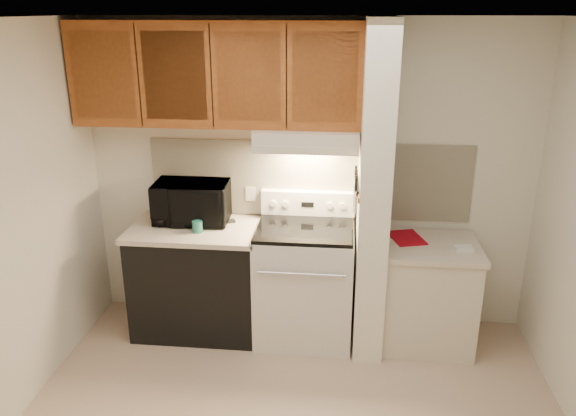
# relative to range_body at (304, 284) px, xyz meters

# --- Properties ---
(ceiling) EXTENTS (3.60, 3.60, 0.00)m
(ceiling) POSITION_rel_range_body_xyz_m (0.00, -1.16, 2.04)
(ceiling) COLOR white
(ceiling) RESTS_ON wall_back
(wall_back) EXTENTS (3.60, 2.50, 0.02)m
(wall_back) POSITION_rel_range_body_xyz_m (0.00, 0.34, 0.79)
(wall_back) COLOR silver
(wall_back) RESTS_ON floor
(backsplash) EXTENTS (2.60, 0.02, 0.63)m
(backsplash) POSITION_rel_range_body_xyz_m (0.00, 0.33, 0.78)
(backsplash) COLOR white
(backsplash) RESTS_ON wall_back
(range_body) EXTENTS (0.76, 0.65, 0.92)m
(range_body) POSITION_rel_range_body_xyz_m (0.00, 0.00, 0.00)
(range_body) COLOR silver
(range_body) RESTS_ON floor
(oven_window) EXTENTS (0.50, 0.01, 0.30)m
(oven_window) POSITION_rel_range_body_xyz_m (0.00, -0.32, 0.04)
(oven_window) COLOR black
(oven_window) RESTS_ON range_body
(oven_handle) EXTENTS (0.65, 0.02, 0.02)m
(oven_handle) POSITION_rel_range_body_xyz_m (0.00, -0.35, 0.26)
(oven_handle) COLOR silver
(oven_handle) RESTS_ON range_body
(cooktop) EXTENTS (0.74, 0.64, 0.03)m
(cooktop) POSITION_rel_range_body_xyz_m (0.00, 0.00, 0.48)
(cooktop) COLOR black
(cooktop) RESTS_ON range_body
(range_backguard) EXTENTS (0.76, 0.08, 0.20)m
(range_backguard) POSITION_rel_range_body_xyz_m (0.00, 0.28, 0.59)
(range_backguard) COLOR silver
(range_backguard) RESTS_ON range_body
(range_display) EXTENTS (0.10, 0.01, 0.04)m
(range_display) POSITION_rel_range_body_xyz_m (0.00, 0.24, 0.59)
(range_display) COLOR black
(range_display) RESTS_ON range_backguard
(range_knob_left_outer) EXTENTS (0.05, 0.02, 0.05)m
(range_knob_left_outer) POSITION_rel_range_body_xyz_m (-0.28, 0.24, 0.59)
(range_knob_left_outer) COLOR silver
(range_knob_left_outer) RESTS_ON range_backguard
(range_knob_left_inner) EXTENTS (0.05, 0.02, 0.05)m
(range_knob_left_inner) POSITION_rel_range_body_xyz_m (-0.18, 0.24, 0.59)
(range_knob_left_inner) COLOR silver
(range_knob_left_inner) RESTS_ON range_backguard
(range_knob_right_inner) EXTENTS (0.05, 0.02, 0.05)m
(range_knob_right_inner) POSITION_rel_range_body_xyz_m (0.18, 0.24, 0.59)
(range_knob_right_inner) COLOR silver
(range_knob_right_inner) RESTS_ON range_backguard
(range_knob_right_outer) EXTENTS (0.05, 0.02, 0.05)m
(range_knob_right_outer) POSITION_rel_range_body_xyz_m (0.28, 0.24, 0.59)
(range_knob_right_outer) COLOR silver
(range_knob_right_outer) RESTS_ON range_backguard
(dishwasher_front) EXTENTS (1.00, 0.63, 0.87)m
(dishwasher_front) POSITION_rel_range_body_xyz_m (-0.88, 0.01, -0.03)
(dishwasher_front) COLOR black
(dishwasher_front) RESTS_ON floor
(left_countertop) EXTENTS (1.04, 0.67, 0.04)m
(left_countertop) POSITION_rel_range_body_xyz_m (-0.88, 0.01, 0.43)
(left_countertop) COLOR beige
(left_countertop) RESTS_ON dishwasher_front
(spoon_rest) EXTENTS (0.22, 0.15, 0.01)m
(spoon_rest) POSITION_rel_range_body_xyz_m (-0.69, 0.12, 0.46)
(spoon_rest) COLOR black
(spoon_rest) RESTS_ON left_countertop
(teal_jar) EXTENTS (0.10, 0.10, 0.09)m
(teal_jar) POSITION_rel_range_body_xyz_m (-0.83, -0.09, 0.49)
(teal_jar) COLOR #237061
(teal_jar) RESTS_ON left_countertop
(outlet) EXTENTS (0.08, 0.01, 0.12)m
(outlet) POSITION_rel_range_body_xyz_m (-0.48, 0.32, 0.64)
(outlet) COLOR beige
(outlet) RESTS_ON backsplash
(microwave) EXTENTS (0.61, 0.43, 0.33)m
(microwave) POSITION_rel_range_body_xyz_m (-0.93, 0.15, 0.61)
(microwave) COLOR black
(microwave) RESTS_ON left_countertop
(partition_pillar) EXTENTS (0.22, 0.70, 2.50)m
(partition_pillar) POSITION_rel_range_body_xyz_m (0.51, -0.01, 0.79)
(partition_pillar) COLOR white
(partition_pillar) RESTS_ON floor
(pillar_trim) EXTENTS (0.01, 0.70, 0.04)m
(pillar_trim) POSITION_rel_range_body_xyz_m (0.39, -0.01, 0.84)
(pillar_trim) COLOR #9D5121
(pillar_trim) RESTS_ON partition_pillar
(knife_strip) EXTENTS (0.02, 0.42, 0.04)m
(knife_strip) POSITION_rel_range_body_xyz_m (0.39, -0.06, 0.86)
(knife_strip) COLOR black
(knife_strip) RESTS_ON partition_pillar
(knife_blade_a) EXTENTS (0.01, 0.03, 0.16)m
(knife_blade_a) POSITION_rel_range_body_xyz_m (0.38, -0.22, 0.76)
(knife_blade_a) COLOR silver
(knife_blade_a) RESTS_ON knife_strip
(knife_handle_a) EXTENTS (0.02, 0.02, 0.10)m
(knife_handle_a) POSITION_rel_range_body_xyz_m (0.38, -0.21, 0.91)
(knife_handle_a) COLOR black
(knife_handle_a) RESTS_ON knife_strip
(knife_blade_b) EXTENTS (0.01, 0.04, 0.18)m
(knife_blade_b) POSITION_rel_range_body_xyz_m (0.38, -0.14, 0.75)
(knife_blade_b) COLOR silver
(knife_blade_b) RESTS_ON knife_strip
(knife_handle_b) EXTENTS (0.02, 0.02, 0.10)m
(knife_handle_b) POSITION_rel_range_body_xyz_m (0.38, -0.15, 0.91)
(knife_handle_b) COLOR black
(knife_handle_b) RESTS_ON knife_strip
(knife_blade_c) EXTENTS (0.01, 0.04, 0.20)m
(knife_blade_c) POSITION_rel_range_body_xyz_m (0.38, -0.05, 0.74)
(knife_blade_c) COLOR silver
(knife_blade_c) RESTS_ON knife_strip
(knife_handle_c) EXTENTS (0.02, 0.02, 0.10)m
(knife_handle_c) POSITION_rel_range_body_xyz_m (0.38, -0.06, 0.91)
(knife_handle_c) COLOR black
(knife_handle_c) RESTS_ON knife_strip
(knife_blade_d) EXTENTS (0.01, 0.04, 0.16)m
(knife_blade_d) POSITION_rel_range_body_xyz_m (0.38, 0.02, 0.76)
(knife_blade_d) COLOR silver
(knife_blade_d) RESTS_ON knife_strip
(knife_handle_d) EXTENTS (0.02, 0.02, 0.10)m
(knife_handle_d) POSITION_rel_range_body_xyz_m (0.38, 0.02, 0.91)
(knife_handle_d) COLOR black
(knife_handle_d) RESTS_ON knife_strip
(knife_blade_e) EXTENTS (0.01, 0.04, 0.18)m
(knife_blade_e) POSITION_rel_range_body_xyz_m (0.38, 0.11, 0.75)
(knife_blade_e) COLOR silver
(knife_blade_e) RESTS_ON knife_strip
(knife_handle_e) EXTENTS (0.02, 0.02, 0.10)m
(knife_handle_e) POSITION_rel_range_body_xyz_m (0.38, 0.12, 0.91)
(knife_handle_e) COLOR black
(knife_handle_e) RESTS_ON knife_strip
(oven_mitt) EXTENTS (0.03, 0.10, 0.23)m
(oven_mitt) POSITION_rel_range_body_xyz_m (0.38, 0.17, 0.69)
(oven_mitt) COLOR gray
(oven_mitt) RESTS_ON partition_pillar
(right_cab_base) EXTENTS (0.70, 0.60, 0.81)m
(right_cab_base) POSITION_rel_range_body_xyz_m (0.97, -0.01, -0.06)
(right_cab_base) COLOR beige
(right_cab_base) RESTS_ON floor
(right_countertop) EXTENTS (0.74, 0.64, 0.04)m
(right_countertop) POSITION_rel_range_body_xyz_m (0.97, -0.01, 0.37)
(right_countertop) COLOR beige
(right_countertop) RESTS_ON right_cab_base
(red_folder) EXTENTS (0.31, 0.36, 0.01)m
(red_folder) POSITION_rel_range_body_xyz_m (0.79, 0.09, 0.40)
(red_folder) COLOR #9A0714
(red_folder) RESTS_ON right_countertop
(white_box) EXTENTS (0.14, 0.11, 0.04)m
(white_box) POSITION_rel_range_body_xyz_m (1.19, -0.11, 0.41)
(white_box) COLOR white
(white_box) RESTS_ON right_countertop
(range_hood) EXTENTS (0.78, 0.44, 0.15)m
(range_hood) POSITION_rel_range_body_xyz_m (0.00, 0.12, 1.17)
(range_hood) COLOR beige
(range_hood) RESTS_ON upper_cabinets
(hood_lip) EXTENTS (0.78, 0.04, 0.06)m
(hood_lip) POSITION_rel_range_body_xyz_m (0.00, -0.08, 1.12)
(hood_lip) COLOR beige
(hood_lip) RESTS_ON range_hood
(upper_cabinets) EXTENTS (2.18, 0.33, 0.77)m
(upper_cabinets) POSITION_rel_range_body_xyz_m (-0.69, 0.17, 1.62)
(upper_cabinets) COLOR #9D5121
(upper_cabinets) RESTS_ON wall_back
(cab_door_a) EXTENTS (0.46, 0.01, 0.63)m
(cab_door_a) POSITION_rel_range_body_xyz_m (-1.51, 0.01, 1.62)
(cab_door_a) COLOR #9D5121
(cab_door_a) RESTS_ON upper_cabinets
(cab_gap_a) EXTENTS (0.01, 0.01, 0.73)m
(cab_gap_a) POSITION_rel_range_body_xyz_m (-1.23, 0.01, 1.62)
(cab_gap_a) COLOR black
(cab_gap_a) RESTS_ON upper_cabinets
(cab_door_b) EXTENTS (0.46, 0.01, 0.63)m
(cab_door_b) POSITION_rel_range_body_xyz_m (-0.96, 0.01, 1.62)
(cab_door_b) COLOR #9D5121
(cab_door_b) RESTS_ON upper_cabinets
(cab_gap_b) EXTENTS (0.01, 0.01, 0.73)m
(cab_gap_b) POSITION_rel_range_body_xyz_m (-0.69, 0.01, 1.62)
(cab_gap_b) COLOR black
(cab_gap_b) RESTS_ON upper_cabinets
(cab_door_c) EXTENTS (0.46, 0.01, 0.63)m
(cab_door_c) POSITION_rel_range_body_xyz_m (-0.42, 0.01, 1.62)
(cab_door_c) COLOR #9D5121
(cab_door_c) RESTS_ON upper_cabinets
(cab_gap_c) EXTENTS (0.01, 0.01, 0.73)m
(cab_gap_c) POSITION_rel_range_body_xyz_m (-0.14, 0.01, 1.62)
(cab_gap_c) COLOR black
(cab_gap_c) RESTS_ON upper_cabinets
(cab_door_d) EXTENTS (0.46, 0.01, 0.63)m
(cab_door_d) POSITION_rel_range_body_xyz_m (0.13, 0.01, 1.62)
(cab_door_d) COLOR #9D5121
(cab_door_d) RESTS_ON upper_cabinets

